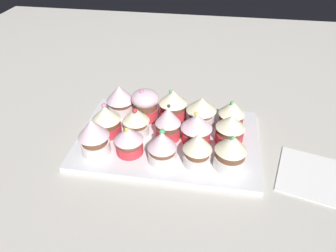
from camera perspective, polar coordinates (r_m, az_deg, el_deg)
name	(u,v)px	position (r cm, az deg, el deg)	size (l,w,h in cm)	color
ground_plane	(168,146)	(69.01, 0.00, -3.78)	(180.00, 180.00, 3.00)	beige
baking_tray	(168,139)	(67.65, 0.00, -2.43)	(38.86, 25.53, 1.20)	silver
cupcake_0	(232,114)	(69.63, 11.72, 2.23)	(5.87, 5.87, 7.05)	#D1333D
cupcake_1	(201,111)	(69.45, 6.19, 2.87)	(6.86, 6.86, 6.90)	white
cupcake_2	(171,104)	(70.99, 0.57, 4.14)	(6.54, 6.54, 7.71)	#D1333D
cupcake_3	(145,104)	(71.06, -4.23, 4.06)	(6.32, 6.32, 7.78)	#D1333D
cupcake_4	(120,99)	(73.31, -8.86, 4.93)	(6.55, 6.55, 7.52)	white
cupcake_5	(230,129)	(65.42, 11.48, -0.46)	(6.16, 6.16, 6.56)	#D1333D
cupcake_6	(197,126)	(64.96, 5.34, 0.00)	(6.74, 6.74, 6.87)	#D1333D
cupcake_7	(168,122)	(65.18, 0.07, 0.77)	(5.49, 5.49, 7.84)	#D1333D
cupcake_8	(136,122)	(65.95, -6.04, 0.73)	(5.85, 5.85, 7.16)	white
cupcake_9	(106,120)	(67.69, -11.39, 1.13)	(6.31, 6.31, 7.24)	#D1333D
cupcake_10	(231,151)	(59.11, 11.55, -4.61)	(6.06, 6.06, 7.89)	white
cupcake_11	(198,149)	(58.77, 5.50, -4.23)	(5.66, 5.66, 7.34)	white
cupcake_12	(161,146)	(59.61, -1.33, -3.74)	(5.77, 5.77, 7.27)	white
cupcake_13	(129,140)	(61.94, -7.27, -2.54)	(5.92, 5.92, 6.55)	#D1333D
cupcake_14	(94,136)	(62.65, -13.62, -1.79)	(6.21, 6.21, 8.09)	white
napkin	(307,174)	(66.07, 24.35, -8.08)	(10.42, 13.09, 0.60)	white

